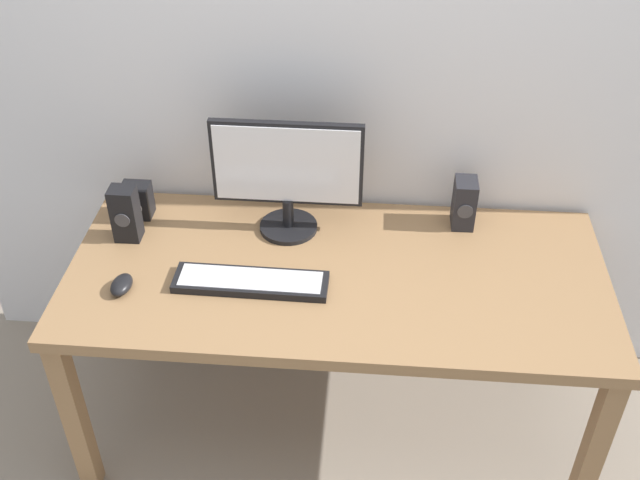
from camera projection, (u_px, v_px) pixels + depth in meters
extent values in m
plane|color=gray|center=(334.00, 417.00, 2.80)|extent=(6.00, 6.00, 0.00)
cube|color=#936D47|center=(337.00, 276.00, 2.38)|extent=(1.69, 0.77, 0.04)
cube|color=#936D47|center=(75.00, 417.00, 2.38)|extent=(0.06, 0.06, 0.66)
cube|color=#936D47|center=(593.00, 452.00, 2.28)|extent=(0.06, 0.06, 0.66)
cube|color=#936D47|center=(134.00, 278.00, 2.91)|extent=(0.06, 0.06, 0.66)
cube|color=#936D47|center=(556.00, 302.00, 2.81)|extent=(0.06, 0.06, 0.66)
cylinder|color=black|center=(289.00, 227.00, 2.54)|extent=(0.19, 0.19, 0.02)
cylinder|color=black|center=(288.00, 213.00, 2.50)|extent=(0.04, 0.04, 0.10)
cube|color=black|center=(287.00, 163.00, 2.40)|extent=(0.49, 0.02, 0.29)
cube|color=white|center=(287.00, 165.00, 2.39)|extent=(0.46, 0.01, 0.27)
cube|color=black|center=(251.00, 282.00, 2.31)|extent=(0.47, 0.13, 0.02)
cube|color=silver|center=(251.00, 279.00, 2.30)|extent=(0.44, 0.11, 0.00)
ellipsoid|color=black|center=(122.00, 285.00, 2.29)|extent=(0.07, 0.10, 0.04)
cube|color=#232328|center=(464.00, 203.00, 2.51)|extent=(0.07, 0.10, 0.17)
cylinder|color=#3F3F44|center=(465.00, 212.00, 2.47)|extent=(0.05, 0.00, 0.05)
cube|color=black|center=(125.00, 214.00, 2.45)|extent=(0.08, 0.07, 0.19)
cylinder|color=#3F3F44|center=(122.00, 220.00, 2.42)|extent=(0.05, 0.00, 0.05)
cube|color=black|center=(137.00, 200.00, 2.57)|extent=(0.10, 0.08, 0.12)
cylinder|color=silver|center=(134.00, 209.00, 2.54)|extent=(0.05, 0.01, 0.05)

